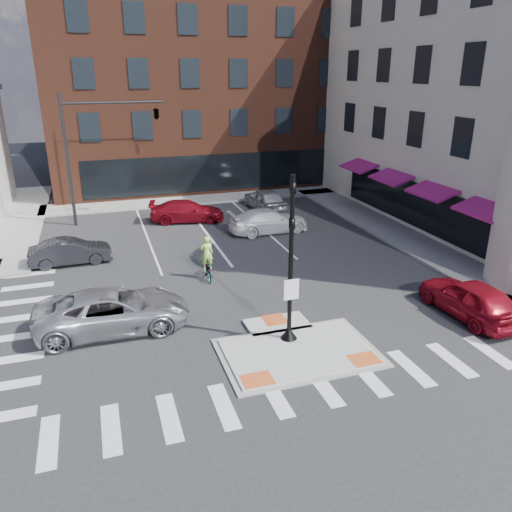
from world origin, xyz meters
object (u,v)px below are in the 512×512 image
object	(u,v)px
bg_car_dark	(70,252)
cyclist	(207,264)
silver_suv	(113,311)
white_pickup	(268,221)
red_sedan	(471,298)
bg_car_red	(187,211)
bg_car_silver	(265,199)

from	to	relation	value
bg_car_dark	cyclist	world-z (taller)	cyclist
silver_suv	white_pickup	xyz separation A→B (m)	(9.58, 9.57, -0.08)
red_sedan	bg_car_red	size ratio (longest dim) A/B	0.96
cyclist	white_pickup	bearing A→B (deg)	-128.26
bg_car_silver	cyclist	distance (m)	12.65
white_pickup	bg_car_dark	world-z (taller)	white_pickup
white_pickup	bg_car_silver	xyz separation A→B (m)	(1.48, 4.95, 0.06)
bg_car_dark	cyclist	distance (m)	7.32
red_sedan	cyclist	world-z (taller)	cyclist
bg_car_silver	cyclist	size ratio (longest dim) A/B	2.13
silver_suv	white_pickup	distance (m)	13.54
silver_suv	white_pickup	bearing A→B (deg)	-44.57
red_sedan	bg_car_silver	bearing A→B (deg)	-84.88
cyclist	bg_car_silver	bearing A→B (deg)	-118.52
bg_car_silver	cyclist	xyz separation A→B (m)	(-6.60, -10.80, -0.06)
white_pickup	bg_car_dark	size ratio (longest dim) A/B	1.22
cyclist	silver_suv	bearing A→B (deg)	42.70
bg_car_silver	red_sedan	bearing A→B (deg)	93.34
silver_suv	bg_car_silver	distance (m)	18.25
red_sedan	cyclist	distance (m)	11.44
cyclist	bg_car_red	bearing A→B (deg)	-92.29
silver_suv	white_pickup	world-z (taller)	silver_suv
bg_car_silver	silver_suv	bearing A→B (deg)	48.18
bg_car_silver	bg_car_red	size ratio (longest dim) A/B	0.95
bg_car_dark	bg_car_red	world-z (taller)	bg_car_red
white_pickup	bg_car_dark	bearing A→B (deg)	96.57
bg_car_dark	bg_car_red	bearing A→B (deg)	-53.47
silver_suv	red_sedan	size ratio (longest dim) A/B	1.25
bg_car_red	red_sedan	bearing A→B (deg)	-141.93
red_sedan	bg_car_red	world-z (taller)	red_sedan
bg_car_red	cyclist	distance (m)	9.70
bg_car_dark	red_sedan	bearing A→B (deg)	-128.30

